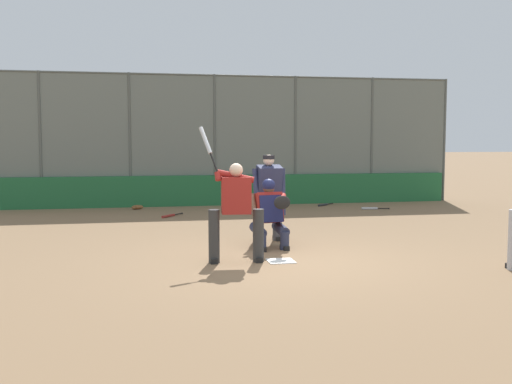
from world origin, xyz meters
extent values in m
plane|color=#846647|center=(0.00, 0.00, 0.00)|extent=(160.00, 160.00, 0.00)
cube|color=white|center=(0.00, 0.00, 0.01)|extent=(0.43, 0.43, 0.01)
cylinder|color=#515651|center=(-7.49, -8.60, 1.96)|extent=(0.08, 0.08, 3.92)
cylinder|color=#515651|center=(-4.99, -8.60, 1.96)|extent=(0.08, 0.08, 3.92)
cylinder|color=#515651|center=(-2.50, -8.60, 1.96)|extent=(0.08, 0.08, 3.92)
cylinder|color=#515651|center=(0.00, -8.60, 1.96)|extent=(0.08, 0.08, 3.92)
cylinder|color=#515651|center=(2.50, -8.60, 1.96)|extent=(0.08, 0.08, 3.92)
cylinder|color=#515651|center=(4.99, -8.60, 1.96)|extent=(0.08, 0.08, 3.92)
cube|color=slate|center=(0.00, -8.60, 1.96)|extent=(14.98, 0.01, 3.92)
cylinder|color=#515651|center=(0.00, -8.60, 3.89)|extent=(14.98, 0.06, 0.06)
cube|color=#236638|center=(0.00, -8.50, 0.45)|extent=(14.68, 0.18, 0.91)
cube|color=slate|center=(1.97, -11.18, 0.06)|extent=(10.49, 3.05, 0.12)
cube|color=slate|center=(1.97, -10.08, 0.22)|extent=(10.49, 0.55, 0.44)
cube|color=#B7BABC|center=(1.97, -10.08, 0.48)|extent=(10.49, 0.24, 0.08)
cube|color=slate|center=(1.97, -10.63, 0.38)|extent=(10.49, 0.55, 0.76)
cube|color=#B7BABC|center=(1.97, -10.63, 0.80)|extent=(10.49, 0.24, 0.08)
cube|color=slate|center=(1.97, -11.18, 0.54)|extent=(10.49, 0.55, 1.08)
cube|color=#B7BABC|center=(1.97, -11.18, 1.12)|extent=(10.49, 0.24, 0.08)
cube|color=slate|center=(1.97, -11.73, 0.70)|extent=(10.49, 0.55, 1.40)
cube|color=#B7BABC|center=(1.97, -11.73, 1.44)|extent=(10.49, 0.24, 0.08)
cube|color=slate|center=(1.97, -12.28, 0.86)|extent=(10.49, 0.55, 1.72)
cube|color=#B7BABC|center=(1.97, -12.28, 1.76)|extent=(10.49, 0.24, 0.08)
cylinder|color=#333333|center=(0.36, -0.04, 0.43)|extent=(0.18, 0.18, 0.86)
cube|color=black|center=(0.36, -0.04, 0.04)|extent=(0.13, 0.29, 0.08)
cylinder|color=#333333|center=(1.08, -0.10, 0.43)|extent=(0.18, 0.18, 0.86)
cube|color=black|center=(1.08, -0.10, 0.04)|extent=(0.13, 0.29, 0.08)
cube|color=maroon|center=(0.72, -0.07, 1.08)|extent=(0.48, 0.30, 0.59)
sphere|color=beige|center=(0.72, -0.07, 1.49)|extent=(0.22, 0.22, 0.22)
cylinder|color=maroon|center=(0.72, -0.10, 1.39)|extent=(0.61, 0.19, 0.22)
cylinder|color=maroon|center=(1.00, -0.12, 1.39)|extent=(0.12, 0.15, 0.16)
sphere|color=black|center=(1.01, -0.14, 1.45)|extent=(0.04, 0.04, 0.04)
cylinder|color=black|center=(1.06, -0.23, 1.60)|extent=(0.13, 0.20, 0.32)
cylinder|color=#B7BCC1|center=(1.17, -0.42, 1.96)|extent=(0.22, 0.31, 0.45)
cylinder|color=#2D334C|center=(-0.31, -0.99, 0.16)|extent=(0.16, 0.16, 0.33)
cylinder|color=#2D334C|center=(-0.28, -1.20, 0.35)|extent=(0.24, 0.51, 0.25)
cube|color=black|center=(-0.31, -0.99, 0.04)|extent=(0.13, 0.27, 0.08)
cylinder|color=#2D334C|center=(0.12, -0.94, 0.16)|extent=(0.16, 0.16, 0.33)
cylinder|color=#2D334C|center=(0.15, -1.15, 0.35)|extent=(0.24, 0.51, 0.25)
cube|color=black|center=(0.12, -0.94, 0.04)|extent=(0.13, 0.27, 0.08)
cube|color=maroon|center=(-0.06, -1.22, 0.74)|extent=(0.51, 0.43, 0.59)
cube|color=#191E47|center=(-0.08, -1.07, 0.74)|extent=(0.44, 0.19, 0.49)
sphere|color=brown|center=(-0.06, -1.22, 1.11)|extent=(0.22, 0.22, 0.22)
sphere|color=#191E47|center=(-0.06, -1.22, 1.15)|extent=(0.24, 0.24, 0.24)
cylinder|color=maroon|center=(-0.27, -0.98, 0.92)|extent=(0.25, 0.58, 0.17)
ellipsoid|color=black|center=(-0.19, -0.72, 0.88)|extent=(0.31, 0.13, 0.24)
cylinder|color=brown|center=(0.22, -1.19, 0.77)|extent=(0.14, 0.34, 0.47)
cylinder|color=#4C4C51|center=(-0.41, -2.01, 0.43)|extent=(0.18, 0.18, 0.86)
cube|color=black|center=(-0.41, -2.01, 0.04)|extent=(0.14, 0.29, 0.08)
cylinder|color=#4C4C51|center=(-0.01, -1.97, 0.43)|extent=(0.18, 0.18, 0.86)
cube|color=black|center=(-0.01, -1.97, 0.04)|extent=(0.14, 0.29, 0.08)
cube|color=#282D4C|center=(-0.21, -1.93, 1.17)|extent=(0.50, 0.45, 0.66)
sphere|color=beige|center=(-0.21, -1.93, 1.58)|extent=(0.22, 0.22, 0.22)
cylinder|color=black|center=(-0.21, -1.93, 1.64)|extent=(0.23, 0.23, 0.08)
cylinder|color=#282D4C|center=(-0.49, -1.89, 0.97)|extent=(0.13, 0.24, 0.91)
cylinder|color=#282D4C|center=(0.05, -1.84, 0.97)|extent=(0.17, 0.25, 0.91)
sphere|color=black|center=(-3.55, -8.10, 0.03)|extent=(0.04, 0.04, 0.04)
cylinder|color=black|center=(-3.42, -7.99, 0.03)|extent=(0.27, 0.24, 0.03)
cylinder|color=#28282D|center=(-3.12, -7.72, 0.03)|extent=(0.39, 0.36, 0.07)
sphere|color=black|center=(1.14, -6.47, 0.03)|extent=(0.04, 0.04, 0.04)
cylinder|color=black|center=(1.26, -6.32, 0.03)|extent=(0.25, 0.31, 0.03)
cylinder|color=maroon|center=(1.53, -5.97, 0.03)|extent=(0.37, 0.44, 0.07)
sphere|color=black|center=(-4.69, -6.47, 0.03)|extent=(0.04, 0.04, 0.04)
cylinder|color=black|center=(-4.53, -6.50, 0.03)|extent=(0.33, 0.08, 0.03)
cylinder|color=#B7BCC1|center=(-4.14, -6.56, 0.03)|extent=(0.46, 0.14, 0.07)
sphere|color=black|center=(-0.71, -6.79, 0.03)|extent=(0.04, 0.04, 0.04)
cylinder|color=black|center=(-0.70, -6.62, 0.03)|extent=(0.04, 0.33, 0.03)
cylinder|color=#334789|center=(-0.69, -6.23, 0.03)|extent=(0.08, 0.46, 0.07)
ellipsoid|color=brown|center=(2.31, -7.93, 0.06)|extent=(0.33, 0.21, 0.12)
ellipsoid|color=brown|center=(2.40, -7.83, 0.05)|extent=(0.12, 0.09, 0.10)
camera|label=1|loc=(2.23, 9.33, 1.97)|focal=42.00mm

